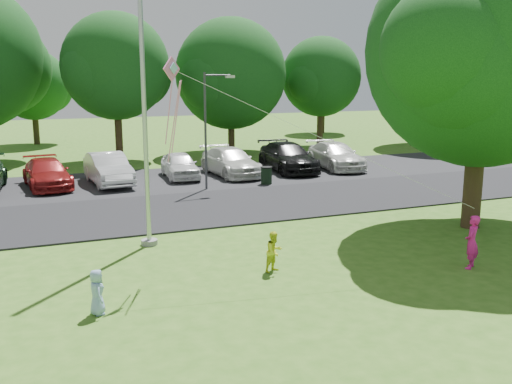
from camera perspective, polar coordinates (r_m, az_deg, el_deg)
name	(u,v)px	position (r m, az deg, el deg)	size (l,w,h in m)	color
ground	(330,283)	(14.53, 7.41, -9.04)	(120.00, 120.00, 0.00)	#36641A
park_road	(217,207)	(22.45, -3.92, -1.48)	(60.00, 6.00, 0.06)	black
parking_strip	(176,179)	(28.58, -8.00, 1.27)	(42.00, 7.00, 0.06)	black
flagpole	(144,108)	(17.14, -11.12, 8.27)	(0.50, 0.50, 10.00)	#B7BABF
street_lamp	(210,120)	(25.51, -4.66, 7.16)	(1.47, 0.27, 5.23)	#3F3F44
trash_can	(266,176)	(26.90, 1.05, 1.62)	(0.55, 0.55, 0.88)	black
big_tree	(482,55)	(20.11, 21.69, 12.59)	(8.40, 7.53, 9.64)	#332316
tree_row	(164,65)	(36.99, -9.22, 12.40)	(64.35, 11.94, 10.88)	#332316
horizon_trees	(167,85)	(46.95, -8.87, 10.49)	(77.46, 7.20, 7.02)	#332316
parked_cars	(183,164)	(28.57, -7.32, 2.77)	(20.24, 5.38, 1.49)	black
woman	(472,242)	(16.33, 20.77, -4.70)	(0.53, 0.35, 1.46)	#E61E90
child_yellow	(274,252)	(15.08, 1.84, -5.97)	(0.53, 0.41, 1.09)	#CDD721
child_blue	(97,292)	(12.95, -15.62, -9.62)	(0.50, 0.32, 1.01)	#86A7CE
kite	(182,90)	(14.58, -7.46, 10.08)	(7.62, 3.06, 3.91)	pink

